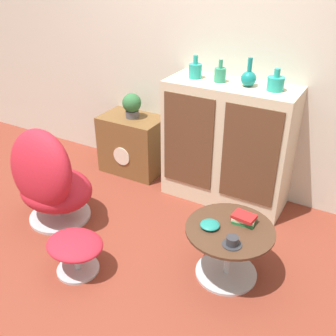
{
  "coord_description": "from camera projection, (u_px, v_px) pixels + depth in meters",
  "views": [
    {
      "loc": [
        1.46,
        -1.73,
        2.03
      ],
      "look_at": [
        0.16,
        0.57,
        0.55
      ],
      "focal_mm": 42.0,
      "sensor_mm": 36.0,
      "label": 1
    }
  ],
  "objects": [
    {
      "name": "bowl",
      "position": [
        210.0,
        225.0,
        2.61
      ],
      "size": [
        0.13,
        0.13,
        0.04
      ],
      "color": "#1E7A70",
      "rests_on": "coffee_table"
    },
    {
      "name": "book_stack",
      "position": [
        244.0,
        218.0,
        2.65
      ],
      "size": [
        0.16,
        0.14,
        0.06
      ],
      "color": "#237038",
      "rests_on": "coffee_table"
    },
    {
      "name": "vase_leftmost",
      "position": [
        195.0,
        70.0,
        3.26
      ],
      "size": [
        0.11,
        0.11,
        0.19
      ],
      "color": "teal",
      "rests_on": "sideboard"
    },
    {
      "name": "sideboard",
      "position": [
        227.0,
        144.0,
        3.41
      ],
      "size": [
        1.09,
        0.45,
        1.08
      ],
      "color": "beige",
      "rests_on": "ground_plane"
    },
    {
      "name": "ottoman",
      "position": [
        75.0,
        248.0,
        2.74
      ],
      "size": [
        0.42,
        0.35,
        0.28
      ],
      "color": "#B7B7BC",
      "rests_on": "ground_plane"
    },
    {
      "name": "potted_plant",
      "position": [
        132.0,
        105.0,
        3.77
      ],
      "size": [
        0.18,
        0.18,
        0.24
      ],
      "color": "#4C4C51",
      "rests_on": "tv_console"
    },
    {
      "name": "vase_inner_left",
      "position": [
        220.0,
        74.0,
        3.17
      ],
      "size": [
        0.09,
        0.09,
        0.18
      ],
      "color": "#2D8E6B",
      "rests_on": "sideboard"
    },
    {
      "name": "ground_plane",
      "position": [
        112.0,
        259.0,
        2.93
      ],
      "size": [
        12.0,
        12.0,
        0.0
      ],
      "primitive_type": "plane",
      "color": "brown"
    },
    {
      "name": "tv_console",
      "position": [
        133.0,
        144.0,
        3.99
      ],
      "size": [
        0.62,
        0.41,
        0.59
      ],
      "color": "brown",
      "rests_on": "ground_plane"
    },
    {
      "name": "vase_inner_right",
      "position": [
        249.0,
        78.0,
        3.06
      ],
      "size": [
        0.12,
        0.12,
        0.22
      ],
      "color": "#147A75",
      "rests_on": "sideboard"
    },
    {
      "name": "wall_back",
      "position": [
        202.0,
        45.0,
        3.4
      ],
      "size": [
        6.4,
        0.06,
        2.6
      ],
      "color": "beige",
      "rests_on": "ground_plane"
    },
    {
      "name": "vase_rightmost",
      "position": [
        276.0,
        83.0,
        2.97
      ],
      "size": [
        0.13,
        0.13,
        0.17
      ],
      "color": "teal",
      "rests_on": "sideboard"
    },
    {
      "name": "egg_chair",
      "position": [
        49.0,
        181.0,
        3.17
      ],
      "size": [
        0.68,
        0.63,
        0.87
      ],
      "color": "#B7B7BC",
      "rests_on": "ground_plane"
    },
    {
      "name": "teacup",
      "position": [
        232.0,
        242.0,
        2.45
      ],
      "size": [
        0.13,
        0.13,
        0.06
      ],
      "color": "#2D2D33",
      "rests_on": "coffee_table"
    },
    {
      "name": "coffee_table",
      "position": [
        228.0,
        246.0,
        2.68
      ],
      "size": [
        0.6,
        0.6,
        0.4
      ],
      "color": "#B7B7BC",
      "rests_on": "ground_plane"
    }
  ]
}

